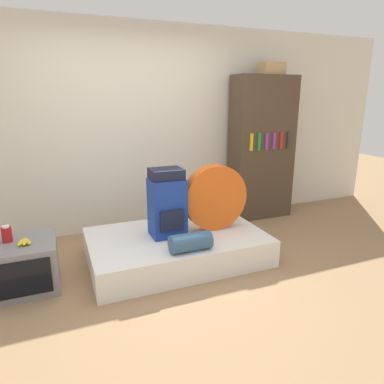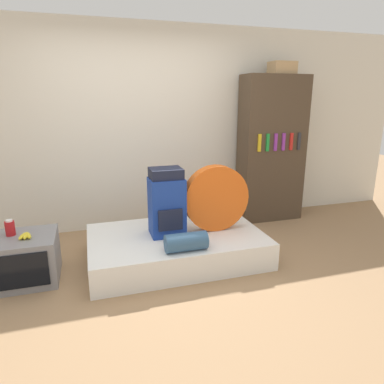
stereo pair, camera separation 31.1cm
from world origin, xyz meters
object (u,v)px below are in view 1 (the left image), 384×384
at_px(sleeping_roll, 191,242).
at_px(bookshelf, 261,149).
at_px(tent_bag, 215,198).
at_px(canister, 7,234).
at_px(television, 24,266).
at_px(cardboard_box, 271,69).
at_px(backpack, 167,204).

xyz_separation_m(sleeping_roll, bookshelf, (1.62, 1.33, 0.62)).
relative_size(tent_bag, canister, 4.69).
relative_size(tent_bag, television, 1.25).
distance_m(tent_bag, cardboard_box, 2.10).
bearing_deg(television, backpack, 2.01).
bearing_deg(backpack, tent_bag, -2.76).
bearing_deg(backpack, canister, 178.86).
relative_size(sleeping_roll, cardboard_box, 1.25).
height_order(tent_bag, bookshelf, bookshelf).
relative_size(backpack, television, 1.24).
bearing_deg(tent_bag, cardboard_box, 35.85).
distance_m(backpack, cardboard_box, 2.45).
bearing_deg(backpack, bookshelf, 27.25).
bearing_deg(television, tent_bag, 0.68).
distance_m(backpack, tent_bag, 0.54).
xyz_separation_m(sleeping_roll, cardboard_box, (1.71, 1.33, 1.69)).
bearing_deg(bookshelf, canister, -165.20).
bearing_deg(backpack, cardboard_box, 26.14).
height_order(sleeping_roll, canister, canister).
height_order(backpack, tent_bag, tent_bag).
relative_size(sleeping_roll, bookshelf, 0.20).
height_order(backpack, bookshelf, bookshelf).
bearing_deg(sleeping_roll, cardboard_box, 37.96).
xyz_separation_m(canister, cardboard_box, (3.29, 0.85, 1.55)).
bearing_deg(sleeping_roll, television, 164.52).
bearing_deg(backpack, television, -177.99).
bearing_deg(television, bookshelf, 16.66).
relative_size(backpack, cardboard_box, 2.22).
bearing_deg(bookshelf, tent_bag, -142.22).
relative_size(backpack, tent_bag, 0.99).
xyz_separation_m(tent_bag, bookshelf, (1.16, 0.90, 0.35)).
height_order(sleeping_roll, cardboard_box, cardboard_box).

